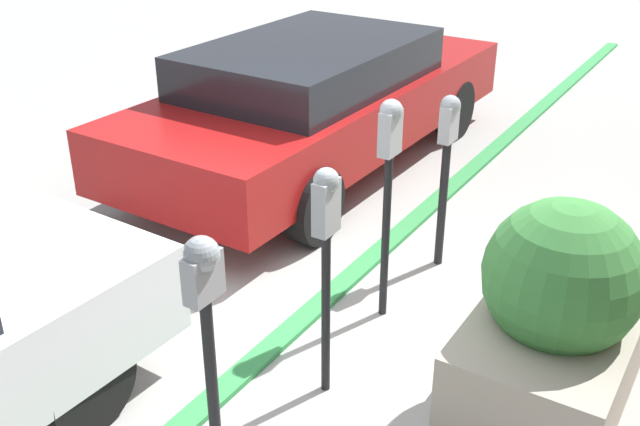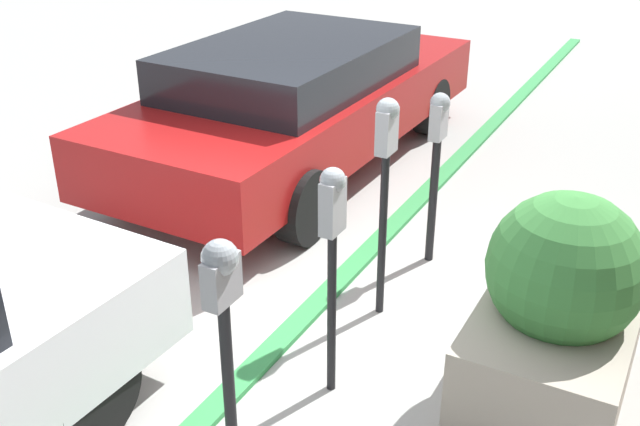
# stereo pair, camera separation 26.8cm
# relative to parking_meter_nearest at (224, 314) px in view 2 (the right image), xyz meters

# --- Properties ---
(ground_plane) EXTENTS (40.00, 40.00, 0.00)m
(ground_plane) POSITION_rel_parking_meter_nearest_xyz_m (1.40, 0.37, -1.10)
(ground_plane) COLOR #999993
(curb_strip) EXTENTS (19.00, 0.16, 0.04)m
(curb_strip) POSITION_rel_parking_meter_nearest_xyz_m (1.40, 0.45, -1.08)
(curb_strip) COLOR #338C47
(curb_strip) RESTS_ON ground_plane
(parking_meter_nearest) EXTENTS (0.20, 0.17, 1.48)m
(parking_meter_nearest) POSITION_rel_parking_meter_nearest_xyz_m (0.00, 0.00, 0.00)
(parking_meter_nearest) COLOR black
(parking_meter_nearest) RESTS_ON ground_plane
(parking_meter_second) EXTENTS (0.17, 0.14, 1.47)m
(parking_meter_second) POSITION_rel_parking_meter_nearest_xyz_m (0.96, -0.05, -0.02)
(parking_meter_second) COLOR black
(parking_meter_second) RESTS_ON ground_plane
(parking_meter_middle) EXTENTS (0.18, 0.15, 1.59)m
(parking_meter_middle) POSITION_rel_parking_meter_nearest_xyz_m (1.88, 0.03, 0.07)
(parking_meter_middle) COLOR black
(parking_meter_middle) RESTS_ON ground_plane
(parking_meter_fourth) EXTENTS (0.18, 0.15, 1.39)m
(parking_meter_fourth) POSITION_rel_parking_meter_nearest_xyz_m (2.75, -0.01, -0.12)
(parking_meter_fourth) COLOR black
(parking_meter_fourth) RESTS_ON ground_plane
(planter_box) EXTENTS (1.37, 0.89, 1.32)m
(planter_box) POSITION_rel_parking_meter_nearest_xyz_m (1.54, -1.23, -0.52)
(planter_box) COLOR #A39989
(planter_box) RESTS_ON ground_plane
(parked_car_middle) EXTENTS (4.82, 1.96, 1.32)m
(parked_car_middle) POSITION_rel_parking_meter_nearest_xyz_m (3.98, 1.88, -0.39)
(parked_car_middle) COLOR maroon
(parked_car_middle) RESTS_ON ground_plane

